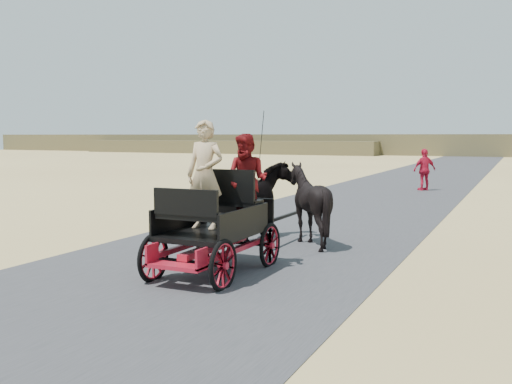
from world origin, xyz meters
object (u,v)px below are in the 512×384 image
at_px(carriage, 215,251).
at_px(pedestrian, 425,170).
at_px(horse_left, 261,201).
at_px(horse_right, 309,204).

bearing_deg(carriage, pedestrian, 86.85).
distance_m(horse_left, horse_right, 1.10).
bearing_deg(horse_left, pedestrian, -96.28).
bearing_deg(pedestrian, horse_left, 39.84).
relative_size(horse_left, pedestrian, 1.16).
xyz_separation_m(horse_left, horse_right, (1.10, 0.00, 0.00)).
relative_size(horse_right, pedestrian, 0.98).
relative_size(carriage, pedestrian, 1.39).
height_order(horse_left, pedestrian, pedestrian).
xyz_separation_m(carriage, pedestrian, (0.88, 15.99, 0.50)).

